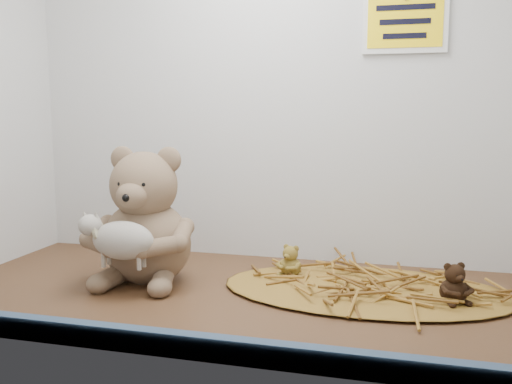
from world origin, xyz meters
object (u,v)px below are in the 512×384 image
(main_teddy, at_px, (146,214))
(mini_teddy_brown, at_px, (454,281))
(mini_teddy_tan, at_px, (291,259))
(toy_lamb, at_px, (123,240))

(main_teddy, height_order, mini_teddy_brown, main_teddy)
(mini_teddy_tan, relative_size, mini_teddy_brown, 0.89)
(toy_lamb, relative_size, mini_teddy_tan, 2.44)
(main_teddy, distance_m, mini_teddy_tan, 0.32)
(toy_lamb, xyz_separation_m, mini_teddy_tan, (0.29, 0.19, -0.06))
(main_teddy, distance_m, mini_teddy_brown, 0.62)
(toy_lamb, xyz_separation_m, mini_teddy_brown, (0.62, 0.09, -0.06))
(main_teddy, height_order, toy_lamb, main_teddy)
(mini_teddy_brown, bearing_deg, mini_teddy_tan, 136.10)
(toy_lamb, relative_size, mini_teddy_brown, 2.17)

